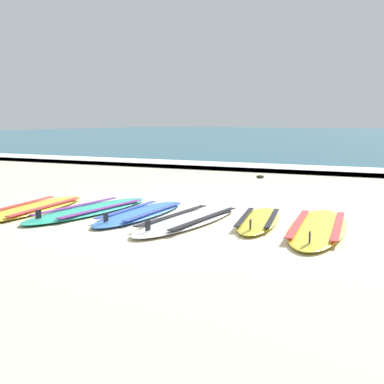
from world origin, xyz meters
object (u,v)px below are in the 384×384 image
object	(u,v)px
surfboard_4	(258,220)
surfboard_0	(32,208)
surfboard_5	(318,227)
surfboard_1	(90,210)
surfboard_3	(189,220)
surfboard_2	(141,213)

from	to	relation	value
surfboard_4	surfboard_0	bearing A→B (deg)	-169.57
surfboard_0	surfboard_4	bearing A→B (deg)	10.43
surfboard_0	surfboard_5	distance (m)	3.95
surfboard_1	surfboard_5	bearing A→B (deg)	3.62
surfboard_4	surfboard_3	bearing A→B (deg)	-155.70
surfboard_3	surfboard_5	xyz separation A→B (m)	(1.56, 0.24, -0.00)
surfboard_5	surfboard_4	bearing A→B (deg)	171.69
surfboard_2	surfboard_4	world-z (taller)	same
surfboard_5	surfboard_3	bearing A→B (deg)	-171.14
surfboard_1	surfboard_2	distance (m)	0.78
surfboard_5	surfboard_0	bearing A→B (deg)	-173.21
surfboard_2	surfboard_3	size ratio (longest dim) A/B	0.91
surfboard_0	surfboard_2	world-z (taller)	same
surfboard_4	surfboard_1	bearing A→B (deg)	-172.48
surfboard_1	surfboard_3	world-z (taller)	same
surfboard_2	surfboard_4	distance (m)	1.59
surfboard_5	surfboard_2	bearing A→B (deg)	-177.23
surfboard_3	surfboard_5	bearing A→B (deg)	8.86
surfboard_2	surfboard_4	xyz separation A→B (m)	(1.58, 0.23, 0.00)
surfboard_3	surfboard_4	xyz separation A→B (m)	(0.79, 0.36, 0.00)
surfboard_4	surfboard_5	xyz separation A→B (m)	(0.77, -0.11, -0.00)
surfboard_1	surfboard_4	xyz separation A→B (m)	(2.35, 0.31, 0.00)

